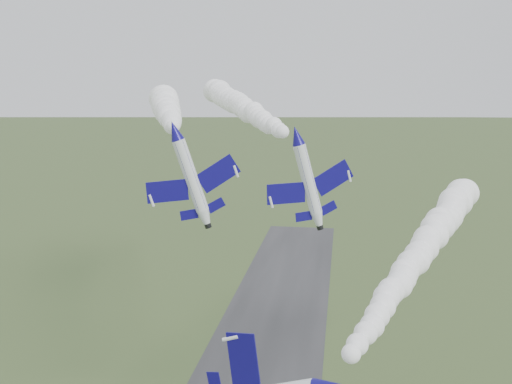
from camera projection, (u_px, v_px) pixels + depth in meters
The scene contains 5 objects.
smoke_trail_jet_lead at pixel (424, 247), 75.83m from camera, with size 5.07×62.47×5.07m, color white, non-canonical shape.
jet_pair_left at pixel (175, 130), 70.25m from camera, with size 11.65×14.12×4.64m.
smoke_trail_jet_pair_left at pixel (167, 109), 99.40m from camera, with size 5.91×53.90×5.91m, color white, non-canonical shape.
jet_pair_right at pixel (297, 135), 69.67m from camera, with size 11.08×13.17×4.24m.
smoke_trail_jet_pair_right at pixel (238, 104), 106.88m from camera, with size 5.50×71.72×5.50m, color white, non-canonical shape.
Camera 1 is at (14.70, -51.19, 52.74)m, focal length 40.00 mm.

